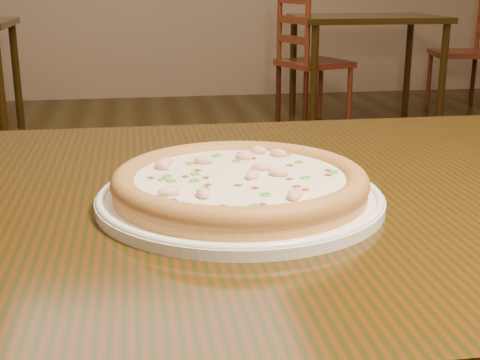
{
  "coord_description": "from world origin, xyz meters",
  "views": [
    {
      "loc": [
        -0.04,
        -1.34,
        1.0
      ],
      "look_at": [
        0.07,
        -0.61,
        0.78
      ],
      "focal_mm": 50.0,
      "sensor_mm": 36.0,
      "label": 1
    }
  ],
  "objects": [
    {
      "name": "chair_d",
      "position": [
        2.55,
        3.63,
        0.44
      ],
      "size": [
        0.49,
        0.49,
        0.95
      ],
      "color": "#571718",
      "rests_on": "ground"
    },
    {
      "name": "plate",
      "position": [
        0.07,
        -0.61,
        0.76
      ],
      "size": [
        0.33,
        0.33,
        0.02
      ],
      "color": "white",
      "rests_on": "hero_table"
    },
    {
      "name": "bg_table_right",
      "position": [
        1.57,
        3.23,
        0.65
      ],
      "size": [
        1.0,
        0.7,
        0.75
      ],
      "color": "black",
      "rests_on": "ground"
    },
    {
      "name": "chair_c",
      "position": [
        1.14,
        3.19,
        0.44
      ],
      "size": [
        0.53,
        0.53,
        0.95
      ],
      "color": "#571718",
      "rests_on": "ground"
    },
    {
      "name": "hero_table",
      "position": [
        0.19,
        -0.56,
        0.65
      ],
      "size": [
        1.2,
        0.8,
        0.75
      ],
      "color": "black",
      "rests_on": "ground"
    },
    {
      "name": "pizza",
      "position": [
        0.07,
        -0.61,
        0.78
      ],
      "size": [
        0.3,
        0.3,
        0.03
      ],
      "color": "gold",
      "rests_on": "plate"
    }
  ]
}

